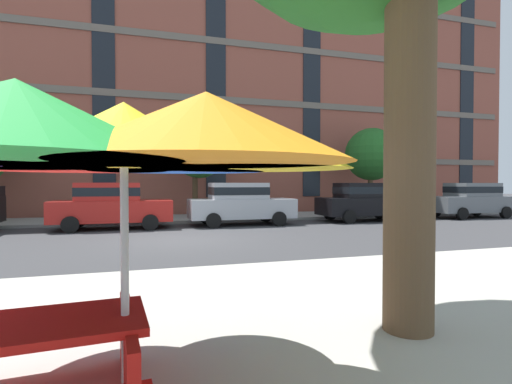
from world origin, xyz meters
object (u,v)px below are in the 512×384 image
sedan_silver (240,202)px  street_tree_right (370,156)px  patio_umbrella (124,139)px  sedan_black (364,201)px  picnic_table (9,366)px  sedan_red (112,204)px  street_tree_middle (198,152)px  sedan_gray (471,199)px

sedan_silver → street_tree_right: 9.03m
patio_umbrella → street_tree_right: bearing=51.7°
sedan_black → picnic_table: size_ratio=2.30×
street_tree_right → patio_umbrella: street_tree_right is taller
sedan_silver → sedan_red: bearing=180.0°
street_tree_middle → street_tree_right: street_tree_right is taller
sedan_black → street_tree_middle: size_ratio=0.95×
sedan_red → sedan_silver: same height
sedan_silver → sedan_black: bearing=0.0°
sedan_black → picnic_table: 16.73m
sedan_silver → sedan_gray: 12.24m
street_tree_middle → street_tree_right: bearing=-2.1°
sedan_silver → patio_umbrella: patio_umbrella is taller
sedan_black → street_tree_right: street_tree_right is taller
street_tree_middle → sedan_red: bearing=-139.1°
sedan_silver → sedan_black: 5.99m
sedan_red → patio_umbrella: size_ratio=1.24×
patio_umbrella → sedan_red: bearing=94.4°
sedan_red → sedan_gray: size_ratio=1.00×
sedan_gray → street_tree_right: size_ratio=0.91×
sedan_red → street_tree_right: (13.32, 2.92, 2.36)m
sedan_gray → picnic_table: (-17.14, -12.69, -0.46)m
street_tree_right → picnic_table: (-13.11, -15.61, -2.82)m
street_tree_middle → sedan_silver: bearing=-67.9°
sedan_red → sedan_silver: 5.11m
picnic_table → street_tree_middle: bearing=77.4°
sedan_silver → patio_umbrella: size_ratio=1.24×
sedan_black → patio_umbrella: size_ratio=1.24×
sedan_gray → picnic_table: bearing=-143.5°
picnic_table → patio_umbrella: bearing=-0.6°
sedan_red → street_tree_right: 13.84m
sedan_red → sedan_black: (11.10, 0.00, 0.00)m
sedan_red → sedan_black: size_ratio=1.00×
sedan_gray → street_tree_right: street_tree_right is taller
patio_umbrella → picnic_table: size_ratio=1.85×
sedan_silver → sedan_gray: size_ratio=1.00×
sedan_black → patio_umbrella: bearing=-128.6°
sedan_silver → picnic_table: size_ratio=2.30×
patio_umbrella → sedan_silver: bearing=71.9°
sedan_silver → picnic_table: 13.61m
sedan_red → street_tree_right: street_tree_right is taller
sedan_black → street_tree_middle: bearing=155.9°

